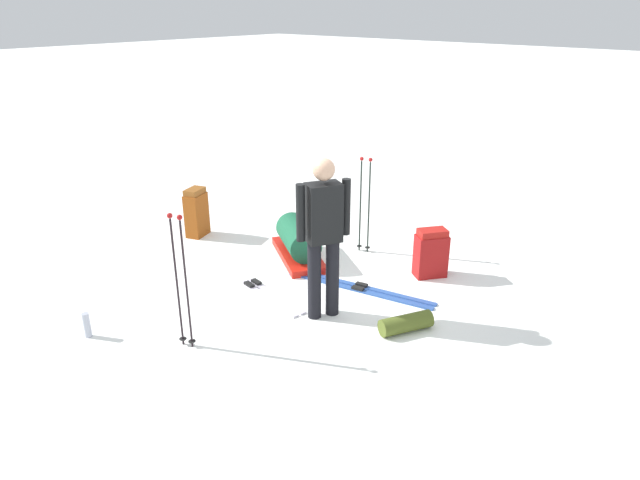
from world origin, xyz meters
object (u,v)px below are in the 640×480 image
at_px(sleeping_mat_rolled, 406,323).
at_px(backpack_bright, 431,253).
at_px(backpack_large_dark, 196,213).
at_px(gear_sled, 298,242).
at_px(ski_poles_planted_far, 365,200).
at_px(ski_pair_near, 253,285).
at_px(thermos_bottle, 87,325).
at_px(ski_pair_far, 360,288).
at_px(ski_poles_planted_near, 181,276).
at_px(skier_standing, 324,231).

bearing_deg(sleeping_mat_rolled, backpack_bright, -69.32).
height_order(backpack_large_dark, gear_sled, backpack_large_dark).
bearing_deg(ski_poles_planted_far, ski_pair_near, 77.34).
bearing_deg(thermos_bottle, ski_pair_far, -119.10).
bearing_deg(backpack_bright, ski_pair_near, 48.10).
xyz_separation_m(ski_poles_planted_far, thermos_bottle, (0.80, 3.47, -0.58)).
bearing_deg(backpack_large_dark, gear_sled, -167.67).
relative_size(ski_poles_planted_far, sleeping_mat_rolled, 2.32).
relative_size(backpack_bright, ski_poles_planted_far, 0.47).
bearing_deg(ski_poles_planted_far, ski_poles_planted_near, 91.42).
relative_size(ski_poles_planted_near, sleeping_mat_rolled, 2.46).
relative_size(ski_pair_far, gear_sled, 1.49).
distance_m(ski_pair_far, ski_poles_planted_near, 2.22).
distance_m(backpack_large_dark, gear_sled, 1.65).
height_order(ski_poles_planted_near, sleeping_mat_rolled, ski_poles_planted_near).
bearing_deg(gear_sled, backpack_large_dark, 12.33).
bearing_deg(backpack_large_dark, ski_poles_planted_far, -152.88).
xyz_separation_m(skier_standing, ski_poles_planted_far, (0.69, -1.63, -0.24)).
bearing_deg(ski_pair_far, backpack_bright, -116.83).
bearing_deg(sleeping_mat_rolled, gear_sled, -16.60).
relative_size(backpack_large_dark, ski_poles_planted_near, 0.51).
height_order(skier_standing, ski_poles_planted_far, skier_standing).
distance_m(gear_sled, thermos_bottle, 2.76).
distance_m(ski_pair_near, thermos_bottle, 1.87).
bearing_deg(ski_poles_planted_far, gear_sled, 55.53).
relative_size(sleeping_mat_rolled, thermos_bottle, 2.12).
bearing_deg(gear_sled, thermos_bottle, 83.76).
bearing_deg(backpack_bright, ski_pair_far, 63.17).
distance_m(ski_pair_near, ski_poles_planted_near, 1.54).
xyz_separation_m(backpack_large_dark, ski_poles_planted_near, (-2.18, 1.84, 0.41)).
bearing_deg(ski_poles_planted_near, skier_standing, -115.30).
height_order(skier_standing, ski_pair_far, skier_standing).
xyz_separation_m(ski_pair_near, sleeping_mat_rolled, (-1.90, -0.32, 0.08)).
bearing_deg(ski_pair_near, backpack_large_dark, -18.23).
bearing_deg(gear_sled, ski_poles_planted_far, -124.47).
xyz_separation_m(backpack_large_dark, thermos_bottle, (-1.31, 2.39, -0.21)).
relative_size(ski_pair_near, thermos_bottle, 6.97).
height_order(backpack_large_dark, sleeping_mat_rolled, backpack_large_dark).
xyz_separation_m(backpack_bright, thermos_bottle, (1.85, 3.40, -0.16)).
height_order(ski_poles_planted_far, gear_sled, ski_poles_planted_far).
distance_m(backpack_bright, ski_poles_planted_far, 1.13).
relative_size(backpack_bright, ski_poles_planted_near, 0.44).
bearing_deg(thermos_bottle, ski_poles_planted_near, -148.06).
height_order(skier_standing, thermos_bottle, skier_standing).
height_order(skier_standing, gear_sled, skier_standing).
bearing_deg(skier_standing, ski_poles_planted_near, 64.70).
distance_m(gear_sled, sleeping_mat_rolled, 2.12).
distance_m(ski_pair_near, gear_sled, 0.96).
bearing_deg(gear_sled, backpack_bright, -156.99).
relative_size(ski_pair_near, ski_poles_planted_near, 1.34).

